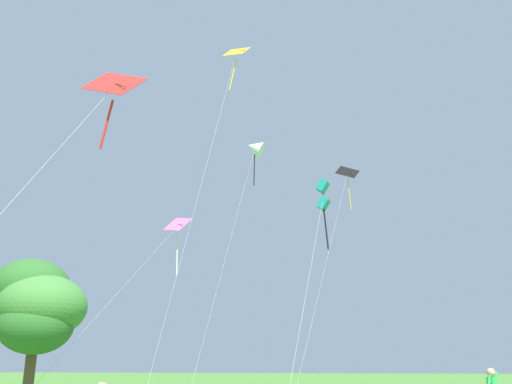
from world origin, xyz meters
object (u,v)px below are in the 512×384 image
at_px(kite_black_large, 347,182).
at_px(tree_right_cluster, 37,306).
at_px(kite_white_distant, 255,148).
at_px(kite_teal_box, 323,197).
at_px(kite_pink_low, 176,235).
at_px(kite_red_high, 110,95).
at_px(kite_yellow_diamond, 233,68).

distance_m(kite_black_large, tree_right_cluster, 27.81).
relative_size(kite_white_distant, tree_right_cluster, 3.08).
distance_m(kite_teal_box, tree_right_cluster, 16.28).
distance_m(kite_teal_box, kite_pink_low, 11.07).
bearing_deg(kite_pink_low, tree_right_cluster, -104.28).
distance_m(kite_pink_low, kite_red_high, 18.58).
xyz_separation_m(kite_white_distant, tree_right_cluster, (-3.68, -21.34, -16.05)).
relative_size(kite_black_large, tree_right_cluster, 2.63).
bearing_deg(kite_red_high, kite_white_distant, 100.45).
bearing_deg(kite_red_high, kite_black_large, 84.81).
xyz_separation_m(kite_pink_low, kite_white_distant, (1.24, 11.76, 10.56)).
height_order(kite_teal_box, kite_pink_low, kite_teal_box).
height_order(kite_black_large, tree_right_cluster, kite_black_large).
distance_m(kite_yellow_diamond, tree_right_cluster, 16.30).
height_order(kite_yellow_diamond, kite_white_distant, kite_white_distant).
height_order(kite_red_high, tree_right_cluster, kite_red_high).
xyz_separation_m(kite_teal_box, kite_red_high, (-4.15, -14.89, 0.00)).
bearing_deg(kite_pink_low, kite_yellow_diamond, -44.74).
bearing_deg(kite_yellow_diamond, kite_red_high, -91.68).
bearing_deg(kite_teal_box, kite_red_high, -105.57).
xyz_separation_m(kite_pink_low, tree_right_cluster, (-2.44, -9.58, -5.49)).
height_order(kite_yellow_diamond, kite_red_high, kite_yellow_diamond).
height_order(kite_pink_low, kite_red_high, kite_red_high).
height_order(kite_pink_low, kite_white_distant, kite_white_distant).
bearing_deg(kite_yellow_diamond, kite_teal_box, 48.85).
bearing_deg(kite_white_distant, kite_black_large, 5.51).
distance_m(kite_black_large, kite_pink_low, 16.96).
relative_size(kite_teal_box, tree_right_cluster, 1.70).
xyz_separation_m(kite_black_large, kite_pink_low, (-9.32, -12.54, -6.59)).
relative_size(kite_yellow_diamond, kite_white_distant, 0.89).
xyz_separation_m(kite_yellow_diamond, kite_red_high, (-0.31, -10.49, -6.72)).
height_order(kite_pink_low, tree_right_cluster, kite_pink_low).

